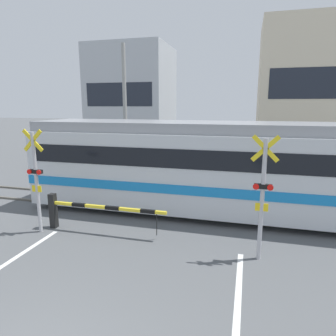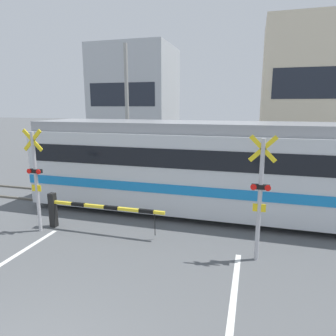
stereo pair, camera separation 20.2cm
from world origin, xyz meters
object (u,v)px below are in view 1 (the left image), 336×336
(commuter_train, at_px, (277,168))
(crossing_barrier_far, at_px, (229,176))
(crossing_signal_right, at_px, (263,193))
(pedestrian, at_px, (217,161))
(crossing_signal_left, at_px, (36,177))
(crossing_barrier_near, at_px, (80,209))

(commuter_train, xyz_separation_m, crossing_barrier_far, (-1.82, 3.07, -1.08))
(crossing_signal_right, xyz_separation_m, pedestrian, (-2.05, 8.93, -0.86))
(crossing_barrier_far, height_order, pedestrian, pedestrian)
(crossing_signal_right, bearing_deg, crossing_signal_left, 180.00)
(crossing_barrier_far, bearing_deg, pedestrian, 108.04)
(crossing_barrier_far, bearing_deg, commuter_train, -59.33)
(crossing_signal_right, bearing_deg, crossing_barrier_near, 175.62)
(crossing_signal_left, xyz_separation_m, crossing_signal_right, (6.66, 0.00, 0.00))
(crossing_barrier_far, height_order, crossing_signal_left, crossing_signal_left)
(commuter_train, height_order, crossing_signal_left, commuter_train)
(crossing_barrier_far, relative_size, pedestrian, 2.41)
(crossing_signal_right, bearing_deg, crossing_barrier_far, 100.74)
(crossing_barrier_far, bearing_deg, crossing_barrier_near, -125.68)
(crossing_barrier_far, distance_m, crossing_signal_left, 8.43)
(crossing_signal_right, height_order, pedestrian, crossing_signal_right)
(crossing_signal_left, relative_size, pedestrian, 2.00)
(crossing_barrier_far, distance_m, crossing_signal_right, 6.54)
(crossing_barrier_near, bearing_deg, crossing_signal_right, -4.38)
(pedestrian, bearing_deg, commuter_train, -64.79)
(crossing_barrier_near, distance_m, pedestrian, 9.17)
(crossing_signal_left, relative_size, crossing_signal_right, 1.00)
(commuter_train, height_order, pedestrian, commuter_train)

